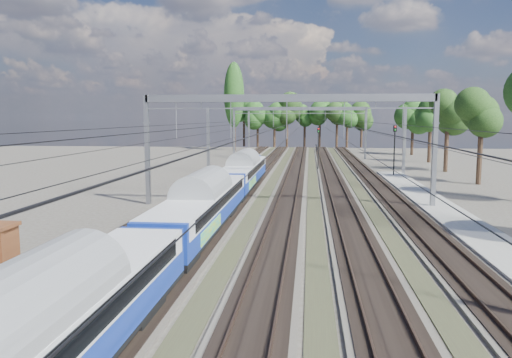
# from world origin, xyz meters

# --- Properties ---
(track_bed) EXTENTS (21.00, 130.00, 0.34)m
(track_bed) POSITION_xyz_m (-0.00, 45.00, 0.10)
(track_bed) COLOR #47423A
(track_bed) RESTS_ON ground
(platform) EXTENTS (3.00, 70.00, 0.30)m
(platform) POSITION_xyz_m (12.00, 20.00, 0.15)
(platform) COLOR gray
(platform) RESTS_ON ground
(catenary) EXTENTS (25.65, 130.00, 9.00)m
(catenary) POSITION_xyz_m (0.33, 52.69, 6.40)
(catenary) COLOR gray
(catenary) RESTS_ON ground
(tree_belt) EXTENTS (40.17, 101.32, 11.88)m
(tree_belt) POSITION_xyz_m (7.14, 92.46, 8.00)
(tree_belt) COLOR black
(tree_belt) RESTS_ON ground
(poplar) EXTENTS (4.40, 4.40, 19.04)m
(poplar) POSITION_xyz_m (-14.50, 98.00, 11.89)
(poplar) COLOR black
(poplar) RESTS_ON ground
(emu_train) EXTENTS (2.68, 56.71, 3.91)m
(emu_train) POSITION_xyz_m (-4.50, 18.71, 2.30)
(emu_train) COLOR black
(emu_train) RESTS_ON ground
(worker) EXTENTS (0.43, 0.65, 1.74)m
(worker) POSITION_xyz_m (3.28, 92.73, 0.87)
(worker) COLOR black
(worker) RESTS_ON ground
(signal_near) EXTENTS (0.36, 0.33, 5.81)m
(signal_near) POSITION_xyz_m (3.05, 59.16, 3.68)
(signal_near) COLOR black
(signal_near) RESTS_ON ground
(signal_far) EXTENTS (0.43, 0.39, 6.26)m
(signal_far) POSITION_xyz_m (11.93, 51.00, 3.96)
(signal_far) COLOR black
(signal_far) RESTS_ON ground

